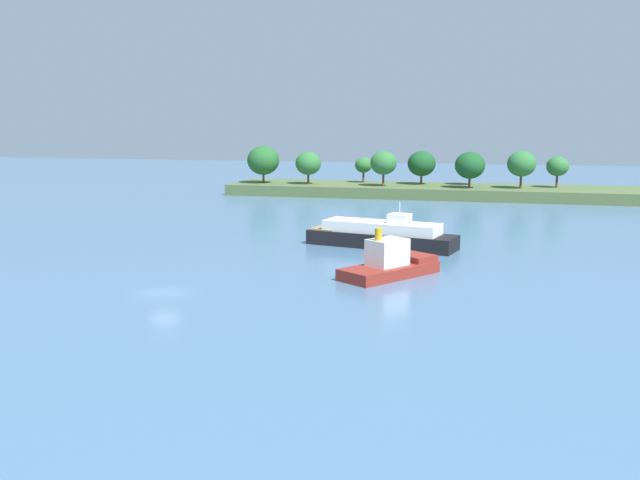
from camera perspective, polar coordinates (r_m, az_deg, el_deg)
ground_plane at (r=63.49m, az=-12.57°, el=-4.23°), size 400.00×400.00×0.00m
treeline_island at (r=142.87m, az=9.57°, el=4.53°), size 90.78×17.16×9.91m
tugboat at (r=68.72m, az=5.77°, el=-1.92°), size 9.34×10.96×4.93m
white_riverboat at (r=84.65m, az=5.01°, el=0.41°), size 18.67×8.63×5.55m
channel_buoy_red at (r=92.79m, az=0.29°, el=0.87°), size 0.70×0.70×1.90m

